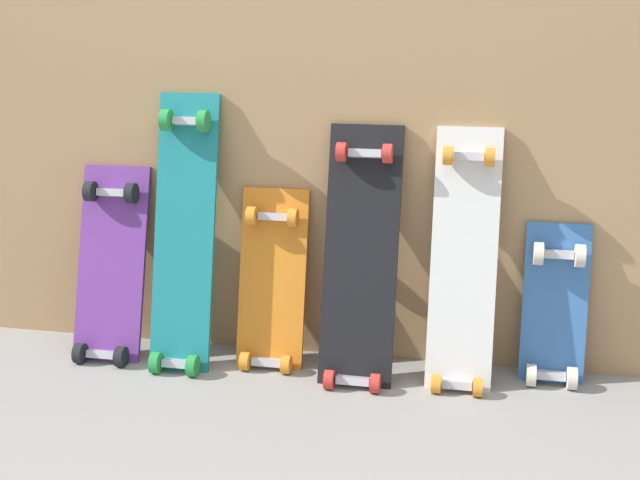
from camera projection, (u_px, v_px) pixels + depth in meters
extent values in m
plane|color=gray|center=(324.00, 359.00, 2.79)|extent=(12.00, 12.00, 0.00)
cube|color=tan|center=(329.00, 63.00, 2.60)|extent=(2.43, 0.04, 1.88)
cube|color=#6B338C|center=(111.00, 273.00, 2.79)|extent=(0.23, 0.22, 0.67)
cube|color=#B7B7BF|center=(103.00, 354.00, 2.76)|extent=(0.10, 0.04, 0.03)
cube|color=#B7B7BF|center=(113.00, 193.00, 2.77)|extent=(0.10, 0.04, 0.03)
cylinder|color=black|center=(80.00, 353.00, 2.75)|extent=(0.03, 0.07, 0.07)
cylinder|color=black|center=(121.00, 357.00, 2.73)|extent=(0.03, 0.07, 0.07)
cylinder|color=black|center=(90.00, 191.00, 2.76)|extent=(0.03, 0.07, 0.07)
cylinder|color=black|center=(131.00, 193.00, 2.74)|extent=(0.03, 0.07, 0.07)
cube|color=#197A7F|center=(184.00, 243.00, 2.70)|extent=(0.19, 0.24, 0.91)
cube|color=#B7B7BF|center=(176.00, 363.00, 2.68)|extent=(0.09, 0.04, 0.03)
cube|color=#B7B7BF|center=(187.00, 121.00, 2.66)|extent=(0.09, 0.04, 0.03)
cylinder|color=#268C3F|center=(156.00, 363.00, 2.68)|extent=(0.03, 0.07, 0.07)
cylinder|color=#268C3F|center=(193.00, 366.00, 2.65)|extent=(0.03, 0.07, 0.07)
cylinder|color=#268C3F|center=(166.00, 120.00, 2.65)|extent=(0.03, 0.07, 0.07)
cylinder|color=#268C3F|center=(203.00, 121.00, 2.63)|extent=(0.03, 0.07, 0.07)
cube|color=orange|center=(272.00, 289.00, 2.72)|extent=(0.21, 0.17, 0.62)
cube|color=#B7B7BF|center=(267.00, 362.00, 2.70)|extent=(0.10, 0.04, 0.03)
cube|color=#B7B7BF|center=(274.00, 217.00, 2.69)|extent=(0.10, 0.04, 0.03)
cylinder|color=orange|center=(245.00, 361.00, 2.70)|extent=(0.03, 0.06, 0.06)
cylinder|color=orange|center=(286.00, 365.00, 2.67)|extent=(0.03, 0.06, 0.06)
cylinder|color=orange|center=(252.00, 216.00, 2.68)|extent=(0.03, 0.06, 0.06)
cylinder|color=orange|center=(293.00, 218.00, 2.66)|extent=(0.03, 0.06, 0.06)
cube|color=black|center=(360.00, 267.00, 2.60)|extent=(0.22, 0.25, 0.83)
cube|color=#B7B7BF|center=(353.00, 381.00, 2.57)|extent=(0.10, 0.04, 0.03)
cube|color=#B7B7BF|center=(365.00, 153.00, 2.57)|extent=(0.10, 0.04, 0.03)
cylinder|color=red|center=(329.00, 380.00, 2.57)|extent=(0.03, 0.06, 0.06)
cylinder|color=red|center=(375.00, 383.00, 2.54)|extent=(0.03, 0.06, 0.06)
cylinder|color=red|center=(341.00, 152.00, 2.57)|extent=(0.03, 0.06, 0.06)
cylinder|color=red|center=(388.00, 154.00, 2.54)|extent=(0.03, 0.06, 0.06)
cube|color=silver|center=(463.00, 271.00, 2.56)|extent=(0.20, 0.22, 0.84)
cube|color=#B7B7BF|center=(457.00, 385.00, 2.55)|extent=(0.09, 0.04, 0.03)
cube|color=#B7B7BF|center=(469.00, 157.00, 2.52)|extent=(0.09, 0.04, 0.03)
cylinder|color=orange|center=(436.00, 384.00, 2.54)|extent=(0.03, 0.05, 0.05)
cylinder|color=orange|center=(478.00, 388.00, 2.52)|extent=(0.03, 0.05, 0.05)
cylinder|color=orange|center=(448.00, 156.00, 2.51)|extent=(0.03, 0.05, 0.05)
cylinder|color=orange|center=(490.00, 157.00, 2.49)|extent=(0.03, 0.05, 0.05)
cube|color=#386BAD|center=(554.00, 314.00, 2.60)|extent=(0.19, 0.11, 0.55)
cube|color=#B7B7BF|center=(551.00, 375.00, 2.59)|extent=(0.09, 0.04, 0.03)
cube|color=#B7B7BF|center=(559.00, 254.00, 2.55)|extent=(0.09, 0.04, 0.03)
cylinder|color=beige|center=(531.00, 375.00, 2.59)|extent=(0.03, 0.07, 0.07)
cylinder|color=beige|center=(572.00, 378.00, 2.57)|extent=(0.03, 0.07, 0.07)
cylinder|color=beige|center=(538.00, 254.00, 2.55)|extent=(0.03, 0.07, 0.07)
cylinder|color=beige|center=(580.00, 256.00, 2.52)|extent=(0.03, 0.07, 0.07)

